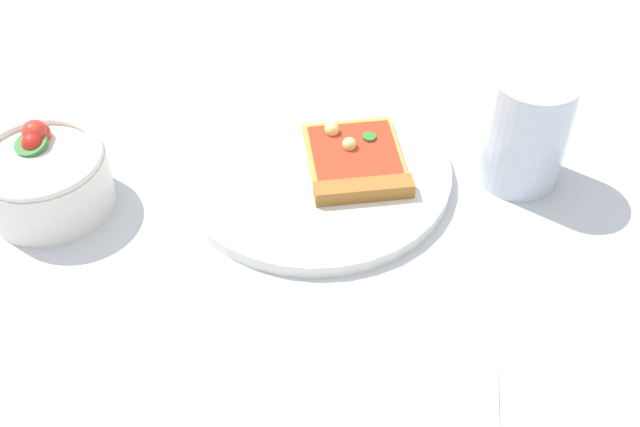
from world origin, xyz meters
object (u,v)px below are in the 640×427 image
object	(u,v)px
salad_bowl	(45,178)
plate	(315,171)
pizza_slice_main	(356,163)
soda_glass	(526,132)

from	to	relation	value
salad_bowl	plate	bearing A→B (deg)	-147.41
plate	salad_bowl	bearing A→B (deg)	32.59
plate	pizza_slice_main	size ratio (longest dim) A/B	1.82
pizza_slice_main	soda_glass	size ratio (longest dim) A/B	1.27
pizza_slice_main	salad_bowl	xyz separation A→B (m)	(0.26, 0.15, 0.01)
plate	salad_bowl	world-z (taller)	salad_bowl
pizza_slice_main	salad_bowl	distance (m)	0.30
soda_glass	pizza_slice_main	bearing A→B (deg)	25.85
plate	soda_glass	world-z (taller)	soda_glass
plate	salad_bowl	xyz separation A→B (m)	(0.22, 0.14, 0.03)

